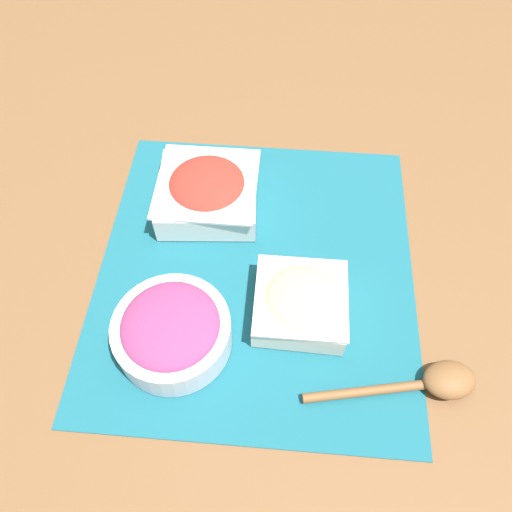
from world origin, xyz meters
The scene contains 6 objects.
ground_plane centered at (0.00, 0.00, 0.00)m, with size 3.00×3.00×0.00m, color brown.
placemat centered at (0.00, 0.00, 0.00)m, with size 0.49×0.44×0.00m.
tomato_bowl centered at (-0.11, -0.08, 0.03)m, with size 0.16×0.16×0.06m.
cucumber_bowl centered at (0.06, 0.06, 0.03)m, with size 0.12×0.12×0.05m.
onion_bowl centered at (0.12, -0.10, 0.04)m, with size 0.15×0.15×0.06m.
wooden_spoon centered at (0.15, 0.23, 0.02)m, with size 0.07×0.21×0.03m.
Camera 1 is at (0.38, 0.03, 0.60)m, focal length 35.00 mm.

